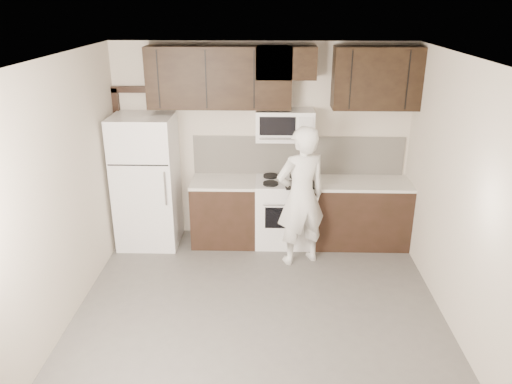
{
  "coord_description": "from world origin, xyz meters",
  "views": [
    {
      "loc": [
        0.1,
        -4.38,
        3.21
      ],
      "look_at": [
        -0.05,
        0.9,
        1.15
      ],
      "focal_mm": 35.0,
      "sensor_mm": 36.0,
      "label": 1
    }
  ],
  "objects_px": {
    "person": "(301,196)",
    "stove": "(283,211)",
    "refrigerator": "(147,182)",
    "microwave": "(285,125)"
  },
  "relations": [
    {
      "from": "stove",
      "to": "microwave",
      "type": "distance_m",
      "value": 1.2
    },
    {
      "from": "stove",
      "to": "refrigerator",
      "type": "height_order",
      "value": "refrigerator"
    },
    {
      "from": "microwave",
      "to": "person",
      "type": "height_order",
      "value": "microwave"
    },
    {
      "from": "stove",
      "to": "refrigerator",
      "type": "distance_m",
      "value": 1.9
    },
    {
      "from": "microwave",
      "to": "person",
      "type": "relative_size",
      "value": 0.42
    },
    {
      "from": "stove",
      "to": "refrigerator",
      "type": "bearing_deg",
      "value": -178.49
    },
    {
      "from": "person",
      "to": "stove",
      "type": "bearing_deg",
      "value": -92.46
    },
    {
      "from": "stove",
      "to": "microwave",
      "type": "xyz_separation_m",
      "value": [
        -0.0,
        0.12,
        1.19
      ]
    },
    {
      "from": "stove",
      "to": "person",
      "type": "relative_size",
      "value": 0.52
    },
    {
      "from": "refrigerator",
      "to": "stove",
      "type": "bearing_deg",
      "value": 1.51
    }
  ]
}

